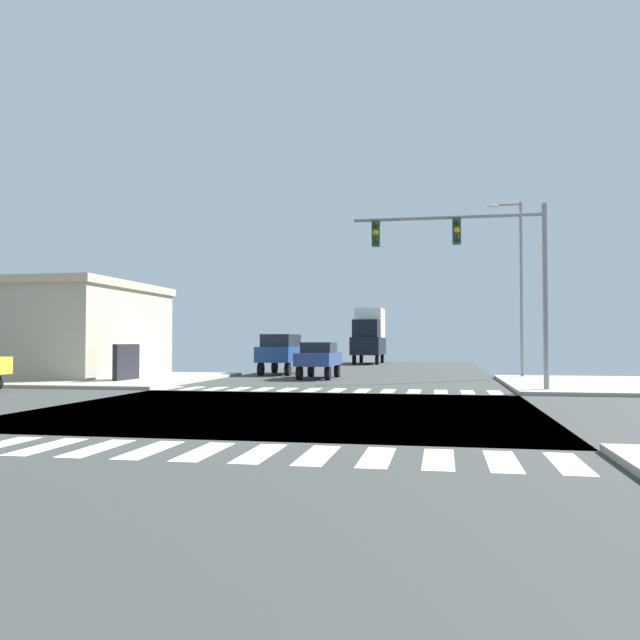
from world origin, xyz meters
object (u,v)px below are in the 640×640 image
street_lamp (517,275)px  bank_building (33,330)px  sedan_trailing_2 (319,357)px  traffic_signal_mast (470,254)px  box_truck_farside_1 (369,334)px  suv_middle_3 (281,351)px

street_lamp → bank_building: (-25.76, -2.71, -2.83)m
street_lamp → sedan_trailing_2: street_lamp is taller
traffic_signal_mast → box_truck_farside_1: 32.56m
traffic_signal_mast → box_truck_farside_1: (-7.40, 31.59, -2.71)m
bank_building → sedan_trailing_2: (15.64, 1.31, -1.42)m
box_truck_farside_1 → suv_middle_3: size_ratio=1.57×
street_lamp → box_truck_farside_1: 24.66m
traffic_signal_mast → bank_building: (-23.03, 6.57, -2.74)m
street_lamp → box_truck_farside_1: bearing=114.4°
box_truck_farside_1 → street_lamp: bearing=114.4°
traffic_signal_mast → suv_middle_3: size_ratio=1.60×
box_truck_farside_1 → suv_middle_3: bearing=81.4°
bank_building → box_truck_farside_1: bank_building is taller
bank_building → sedan_trailing_2: bearing=4.8°
bank_building → traffic_signal_mast: bearing=-15.9°
traffic_signal_mast → suv_middle_3: traffic_signal_mast is taller
box_truck_farside_1 → traffic_signal_mast: bearing=103.2°
traffic_signal_mast → bank_building: size_ratio=0.53×
traffic_signal_mast → bank_building: 24.11m
street_lamp → bank_building: street_lamp is taller
suv_middle_3 → sedan_trailing_2: bearing=127.8°
street_lamp → sedan_trailing_2: (-10.12, -1.40, -4.25)m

